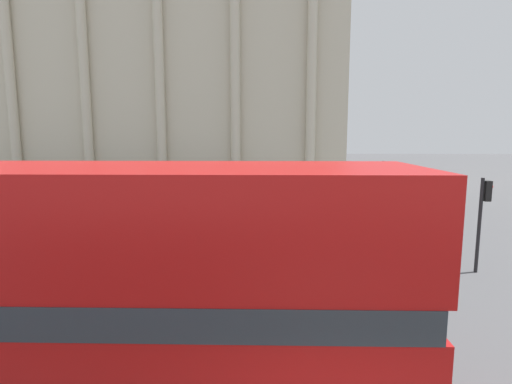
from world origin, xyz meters
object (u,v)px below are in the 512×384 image
car_silver (129,218)px  pedestrian_olive (216,218)px  traffic_light_mid (384,183)px  pedestrian_yellow (139,202)px  car_black (237,194)px  traffic_light_near (483,211)px  double_decker_bus (54,293)px  pedestrian_red (371,235)px  plaza_building_left (175,63)px

car_silver → pedestrian_olive: (4.45, -1.49, 0.35)m
traffic_light_mid → pedestrian_yellow: 13.72m
car_silver → pedestrian_yellow: size_ratio=2.61×
pedestrian_yellow → car_black: bearing=132.0°
pedestrian_olive → pedestrian_yellow: pedestrian_olive is taller
traffic_light_near → pedestrian_yellow: traffic_light_near is taller
double_decker_bus → pedestrian_red: 12.01m
traffic_light_near → car_silver: (-14.13, 5.44, -1.49)m
traffic_light_mid → pedestrian_red: traffic_light_mid is taller
pedestrian_yellow → pedestrian_red: bearing=58.2°
traffic_light_mid → car_black: 10.36m
plaza_building_left → traffic_light_mid: bearing=-56.0°
plaza_building_left → pedestrian_red: bearing=-64.9°
pedestrian_yellow → double_decker_bus: bearing=15.3°
pedestrian_olive → double_decker_bus: bearing=-76.6°
double_decker_bus → pedestrian_olive: bearing=86.3°
car_black → traffic_light_mid: bearing=-76.1°
car_silver → traffic_light_near: bearing=27.7°
pedestrian_olive → pedestrian_yellow: (-5.09, 5.08, -0.13)m
double_decker_bus → traffic_light_mid: 18.04m
traffic_light_mid → car_silver: (-12.93, -2.00, -1.54)m
double_decker_bus → plaza_building_left: 40.99m
double_decker_bus → traffic_light_mid: (9.46, 15.36, -0.16)m
traffic_light_mid → plaza_building_left: bearing=124.0°
traffic_light_near → traffic_light_mid: 7.53m
double_decker_bus → pedestrian_yellow: 17.51m
traffic_light_mid → car_black: size_ratio=0.81×
car_black → pedestrian_red: size_ratio=2.60×
double_decker_bus → car_silver: bearing=105.6°
traffic_light_near → traffic_light_mid: size_ratio=0.97×
pedestrian_red → traffic_light_near: bearing=-140.8°
car_black → pedestrian_red: 13.52m
plaza_building_left → pedestrian_olive: (7.61, -27.30, -11.43)m
double_decker_bus → traffic_light_near: bearing=37.7°
pedestrian_yellow → traffic_light_near: bearing=60.2°
plaza_building_left → car_silver: bearing=-83.0°
plaza_building_left → pedestrian_yellow: bearing=-83.5°
traffic_light_mid → pedestrian_olive: bearing=-157.7°
traffic_light_near → plaza_building_left: bearing=118.9°
double_decker_bus → pedestrian_yellow: double_decker_bus is taller
double_decker_bus → traffic_light_mid: bearing=59.4°
traffic_light_mid → car_silver: bearing=-171.2°
pedestrian_red → car_black: bearing=-0.4°
car_silver → pedestrian_yellow: pedestrian_yellow is taller
double_decker_bus → traffic_light_near: 13.28m
pedestrian_olive → traffic_light_near: bearing=-4.1°
plaza_building_left → pedestrian_olive: 30.56m
double_decker_bus → car_silver: (-3.47, 13.37, -1.70)m
car_silver → pedestrian_red: pedestrian_red is taller
double_decker_bus → pedestrian_red: double_decker_bus is taller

